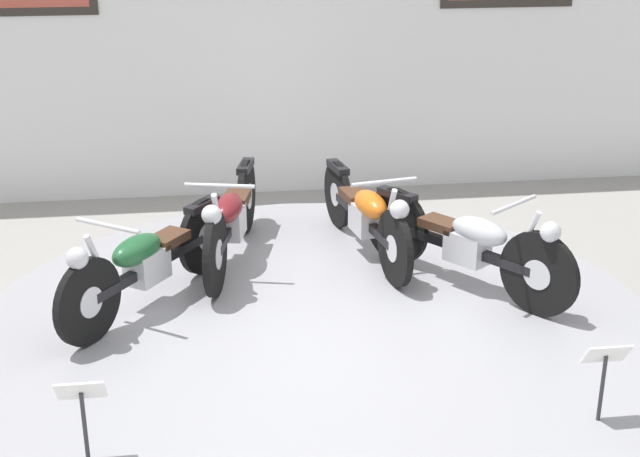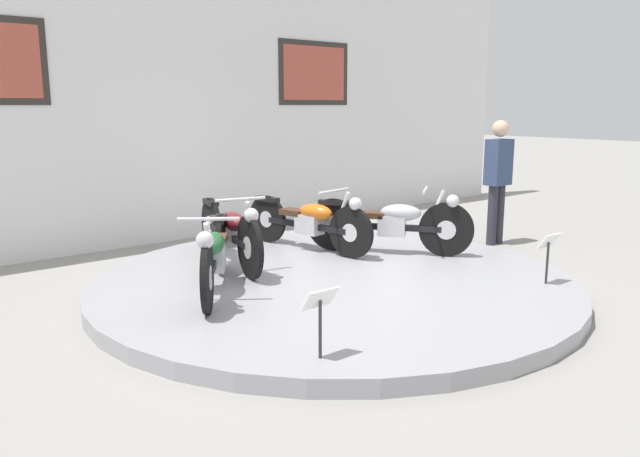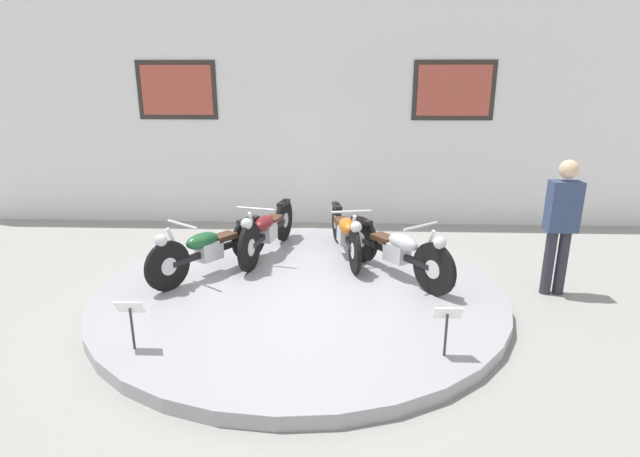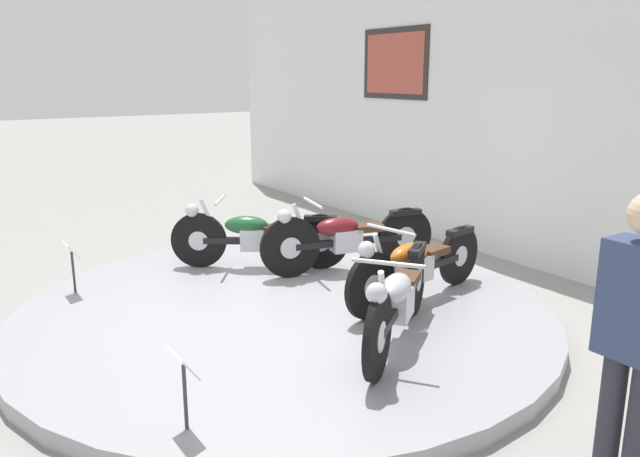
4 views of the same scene
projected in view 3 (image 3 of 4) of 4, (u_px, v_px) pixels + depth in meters
ground_plane at (301, 297)px, 6.19m from camera, size 60.00×60.00×0.00m
display_platform at (301, 292)px, 6.17m from camera, size 4.94×4.94×0.15m
back_wall at (314, 103)px, 8.78m from camera, size 14.00×0.22×4.34m
motorcycle_green at (209, 247)px, 6.41m from camera, size 1.19×1.63×0.78m
motorcycle_maroon at (267, 229)px, 7.11m from camera, size 0.62×1.96×0.80m
motorcycle_orange at (346, 231)px, 7.07m from camera, size 0.55×1.93×0.78m
motorcycle_silver at (397, 249)px, 6.31m from camera, size 1.23×1.63×0.79m
info_placard_front_left at (130, 314)px, 4.63m from camera, size 0.26×0.11×0.51m
info_placard_front_centre at (447, 320)px, 4.51m from camera, size 0.26×0.11×0.51m
visitor_standing at (561, 220)px, 6.02m from camera, size 0.36×0.22×1.69m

